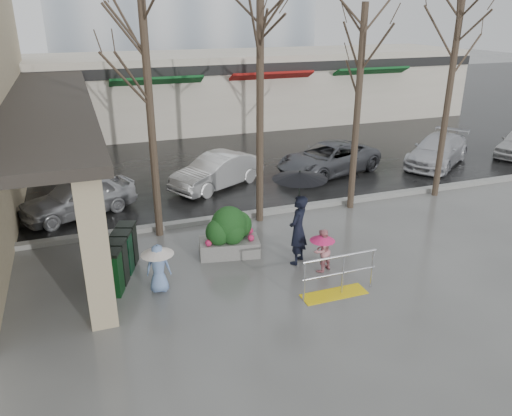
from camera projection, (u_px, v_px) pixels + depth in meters
ground at (265, 280)px, 12.46m from camera, size 120.00×120.00×0.00m
street_asphalt at (141, 115)px, 31.65m from camera, size 120.00×36.00×0.01m
curb at (220, 218)px, 15.92m from camera, size 120.00×0.30×0.15m
canopy_slab at (45, 95)px, 16.57m from camera, size 2.80×18.00×0.25m
pillar_front at (95, 250)px, 10.14m from camera, size 0.55×0.55×3.50m
pillar_back at (83, 163)px, 15.81m from camera, size 0.55×0.55×3.50m
storefront_row at (184, 91)px, 28.02m from camera, size 34.00×6.74×4.00m
handrail at (337, 280)px, 11.71m from camera, size 1.90×0.50×1.03m
tree_west at (146, 59)px, 13.08m from camera, size 3.20×3.20×6.80m
tree_midwest at (260, 49)px, 14.04m from camera, size 3.20×3.20×7.00m
tree_mideast at (361, 59)px, 15.22m from camera, size 3.20×3.20×6.50m
tree_east at (457, 39)px, 16.14m from camera, size 3.20×3.20×7.20m
woman at (299, 210)px, 12.78m from camera, size 1.41×1.41×2.57m
child_pink at (322, 248)px, 12.68m from camera, size 0.68×0.65×1.15m
child_blue at (158, 263)px, 11.72m from camera, size 0.78×0.78×1.20m
planter at (229, 232)px, 13.51m from camera, size 1.74×1.10×1.41m
news_boxes at (120, 257)px, 12.38m from camera, size 1.11×2.05×1.13m
car_a at (78, 197)px, 16.17m from camera, size 3.99×2.79×1.26m
car_b at (217, 171)px, 18.71m from camera, size 4.00×2.99×1.26m
car_c at (328, 158)px, 20.30m from camera, size 4.95×3.33×1.26m
car_d at (438, 150)px, 21.44m from camera, size 4.57×3.93×1.26m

